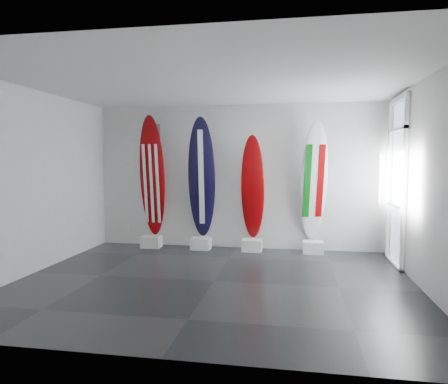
% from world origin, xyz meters
% --- Properties ---
extents(floor, '(6.00, 6.00, 0.00)m').
position_xyz_m(floor, '(0.00, 0.00, 0.00)').
color(floor, black).
rests_on(floor, ground).
extents(ceiling, '(6.00, 6.00, 0.00)m').
position_xyz_m(ceiling, '(0.00, 0.00, 3.00)').
color(ceiling, white).
rests_on(ceiling, wall_back).
extents(wall_back, '(6.00, 0.00, 6.00)m').
position_xyz_m(wall_back, '(0.00, 2.50, 1.50)').
color(wall_back, silver).
rests_on(wall_back, ground).
extents(wall_front, '(6.00, 0.00, 6.00)m').
position_xyz_m(wall_front, '(0.00, -2.50, 1.50)').
color(wall_front, silver).
rests_on(wall_front, ground).
extents(wall_left, '(0.00, 5.00, 5.00)m').
position_xyz_m(wall_left, '(-3.00, 0.00, 1.50)').
color(wall_left, silver).
rests_on(wall_left, ground).
extents(wall_right, '(0.00, 5.00, 5.00)m').
position_xyz_m(wall_right, '(3.00, 0.00, 1.50)').
color(wall_right, silver).
rests_on(wall_right, ground).
extents(display_block_usa, '(0.40, 0.30, 0.24)m').
position_xyz_m(display_block_usa, '(-1.78, 2.18, 0.12)').
color(display_block_usa, white).
rests_on(display_block_usa, floor).
extents(surfboard_usa, '(0.61, 0.37, 2.56)m').
position_xyz_m(surfboard_usa, '(-1.78, 2.28, 1.51)').
color(surfboard_usa, '#870406').
rests_on(surfboard_usa, display_block_usa).
extents(display_block_navy, '(0.40, 0.30, 0.24)m').
position_xyz_m(display_block_navy, '(-0.71, 2.18, 0.12)').
color(display_block_navy, white).
rests_on(display_block_navy, floor).
extents(surfboard_navy, '(0.58, 0.39, 2.50)m').
position_xyz_m(surfboard_navy, '(-0.71, 2.28, 1.49)').
color(surfboard_navy, black).
rests_on(surfboard_navy, display_block_navy).
extents(display_block_swiss, '(0.40, 0.30, 0.24)m').
position_xyz_m(display_block_swiss, '(0.36, 2.18, 0.12)').
color(display_block_swiss, white).
rests_on(display_block_swiss, floor).
extents(surfboard_swiss, '(0.49, 0.34, 2.12)m').
position_xyz_m(surfboard_swiss, '(0.36, 2.28, 1.30)').
color(surfboard_swiss, '#870406').
rests_on(surfboard_swiss, display_block_swiss).
extents(display_block_italy, '(0.40, 0.30, 0.24)m').
position_xyz_m(display_block_italy, '(1.58, 2.18, 0.12)').
color(display_block_italy, white).
rests_on(display_block_italy, floor).
extents(surfboard_italy, '(0.63, 0.58, 2.38)m').
position_xyz_m(surfboard_italy, '(1.58, 2.28, 1.42)').
color(surfboard_italy, silver).
rests_on(surfboard_italy, display_block_italy).
extents(wall_outlet, '(0.09, 0.02, 0.13)m').
position_xyz_m(wall_outlet, '(-2.45, 2.48, 0.35)').
color(wall_outlet, silver).
rests_on(wall_outlet, wall_back).
extents(glass_door, '(0.12, 1.16, 2.85)m').
position_xyz_m(glass_door, '(2.97, 1.55, 1.43)').
color(glass_door, white).
rests_on(glass_door, floor).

